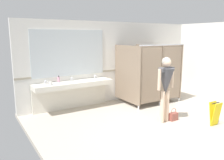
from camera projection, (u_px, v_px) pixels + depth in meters
ground_plane at (180, 127)px, 5.73m from camera, size 6.73×6.31×0.10m
wall_back at (117, 62)px, 7.90m from camera, size 6.73×0.12×2.67m
wall_back_tile_band at (118, 70)px, 7.90m from camera, size 6.73×0.01×0.06m
vanity_counter at (73, 89)px, 6.89m from camera, size 2.38×0.55×0.98m
mirror_panel at (69, 53)px, 6.85m from camera, size 2.28×0.02×1.37m
bathroom_stalls at (152, 72)px, 7.57m from camera, size 1.81×1.35×1.95m
person_standing at (166, 82)px, 5.76m from camera, size 0.58×0.44×1.69m
handbag at (173, 116)px, 6.05m from camera, size 0.24×0.13×0.34m
soap_dispenser at (59, 79)px, 6.69m from camera, size 0.07×0.07×0.20m
paper_cup at (50, 83)px, 6.30m from camera, size 0.07×0.07×0.10m
wet_floor_sign at (215, 114)px, 5.68m from camera, size 0.28×0.19×0.59m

